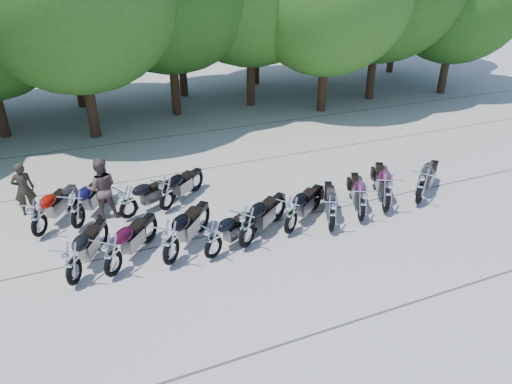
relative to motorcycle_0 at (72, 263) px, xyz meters
name	(u,v)px	position (x,y,z in m)	size (l,w,h in m)	color
ground	(278,252)	(5.02, -0.62, -0.65)	(90.00, 90.00, 0.00)	#9A948B
motorcycle_0	(72,263)	(0.00, 0.00, 0.00)	(0.70, 2.30, 1.30)	black
motorcycle_1	(112,254)	(0.89, -0.03, 0.01)	(0.71, 2.34, 1.32)	#35071A
motorcycle_2	(170,242)	(2.30, -0.10, 0.06)	(0.76, 2.51, 1.42)	black
motorcycle_3	(213,239)	(3.35, -0.26, -0.04)	(0.66, 2.17, 1.22)	black
motorcycle_4	(247,226)	(4.33, -0.12, 0.05)	(0.75, 2.46, 1.39)	black
motorcycle_5	(291,214)	(5.72, 0.04, 0.02)	(0.72, 2.35, 1.33)	black
motorcycle_6	(332,213)	(6.84, -0.29, -0.01)	(0.69, 2.26, 1.28)	black
motorcycle_7	(362,202)	(7.95, -0.12, 0.01)	(0.71, 2.32, 1.31)	#40082A
motorcycle_8	(387,192)	(8.95, 0.04, 0.07)	(0.77, 2.54, 1.43)	#3C0827
motorcycle_9	(422,185)	(10.24, 0.03, 0.05)	(0.76, 2.49, 1.41)	black
motorcycle_10	(38,217)	(-0.76, 2.61, 0.00)	(0.70, 2.31, 1.31)	#9F0F05
motorcycle_11	(77,209)	(0.26, 2.65, 0.02)	(0.72, 2.38, 1.35)	#0E0D3A
motorcycle_12	(128,201)	(1.67, 2.65, -0.03)	(0.66, 2.18, 1.23)	black
motorcycle_13	(166,193)	(2.82, 2.71, -0.01)	(0.69, 2.26, 1.28)	black
rider_0	(24,189)	(-1.12, 4.21, 0.19)	(0.62, 0.40, 1.69)	#2B261C
rider_1	(102,188)	(1.03, 3.14, 0.30)	(0.92, 0.72, 1.89)	brown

